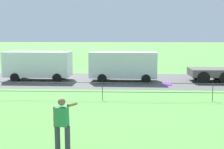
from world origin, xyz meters
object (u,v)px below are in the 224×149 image
Objects in this scene: panel_van_right at (123,65)px; person_thrower at (62,124)px; panel_van_far_right at (38,64)px; frisbee at (167,84)px.

person_thrower is at bearing -97.04° from panel_van_right.
panel_van_right is at bearing -1.42° from panel_van_far_right.
frisbee is at bearing -8.78° from person_thrower.
person_thrower is 0.33× the size of panel_van_right.
panel_van_far_right is at bearing 118.93° from frisbee.
person_thrower is at bearing -70.35° from panel_van_far_right.
panel_van_right is at bearing 82.96° from person_thrower.
person_thrower is 3.23m from frisbee.
person_thrower is 13.66m from panel_van_right.
panel_van_right is (6.57, -0.16, 0.00)m from panel_van_far_right.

